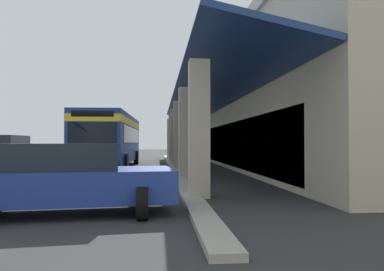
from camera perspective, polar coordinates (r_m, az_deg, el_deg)
The scene contains 7 objects.
ground at distance 25.65m, azimuth 3.68°, elevation -4.44°, with size 120.00×120.00×0.00m, color #2D2D30.
curb_strip at distance 22.71m, azimuth -2.98°, elevation -4.72°, with size 36.20×0.50×0.12m, color #9E998E.
plaza_building at distance 25.05m, azimuth 19.66°, elevation 4.00°, with size 30.47×16.44×7.38m.
transit_bus at distance 23.12m, azimuth -12.30°, elevation -0.18°, with size 11.27×3.02×3.34m.
parked_sedan_blue at distance 8.21m, azimuth -18.95°, elevation -6.19°, with size 2.77×4.58×1.47m.
parked_suv_green at distance 27.18m, azimuth -26.42°, elevation -1.99°, with size 4.85×2.30×1.97m.
potted_palm at distance 32.24m, azimuth -1.78°, elevation -2.72°, with size 1.42×1.58×2.43m.
Camera 1 is at (25.30, 4.06, 1.49)m, focal length 34.89 mm.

